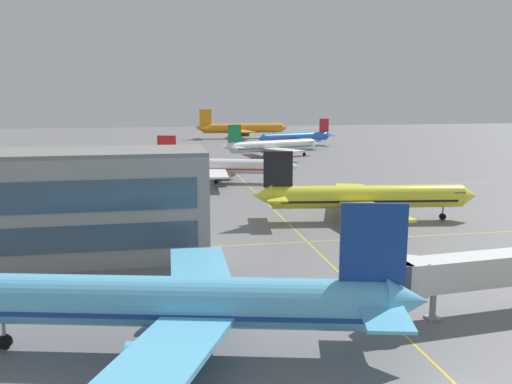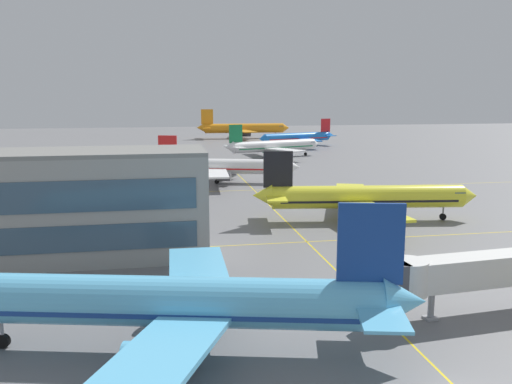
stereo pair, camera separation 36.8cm
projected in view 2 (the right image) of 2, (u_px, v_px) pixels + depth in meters
airliner_front_gate at (174, 302)px, 41.09m from camera, size 37.76×32.11×11.85m
airliner_second_row at (364, 197)px, 84.35m from camera, size 35.29×30.19×10.97m
airliner_third_row at (224, 167)px, 121.46m from camera, size 32.86×28.01×10.37m
airliner_far_left_stand at (273, 146)px, 168.31m from camera, size 33.05×28.26×10.53m
airliner_far_right_stand at (298, 137)px, 203.47m from camera, size 31.92×27.28×10.15m
airliner_distant_taxiway at (243, 128)px, 240.97m from camera, size 41.30×35.68×12.86m
taxiway_markings at (307, 242)px, 72.95m from camera, size 131.09×133.39×0.01m
jet_bridge at (465, 272)px, 48.07m from camera, size 18.37×4.53×5.58m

